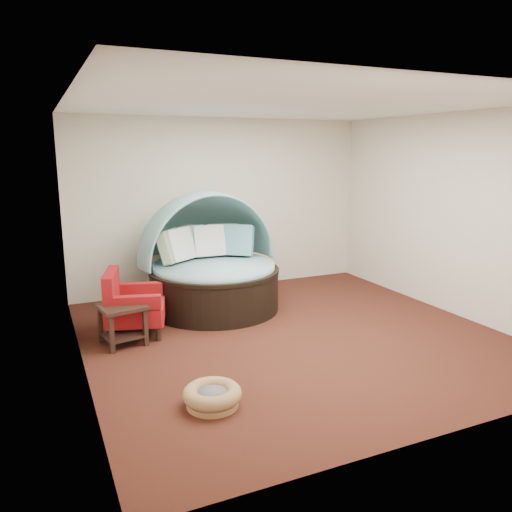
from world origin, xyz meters
name	(u,v)px	position (x,y,z in m)	size (l,w,h in m)	color
floor	(293,335)	(0.00, 0.00, 0.00)	(5.00, 5.00, 0.00)	#471D14
wall_back	(222,205)	(0.00, 2.50, 1.40)	(5.00, 5.00, 0.00)	beige
wall_front	(452,270)	(0.00, -2.50, 1.40)	(5.00, 5.00, 0.00)	beige
wall_left	(75,240)	(-2.50, 0.00, 1.40)	(5.00, 5.00, 0.00)	beige
wall_right	(451,215)	(2.50, 0.00, 1.40)	(5.00, 5.00, 0.00)	beige
ceiling	(296,104)	(0.00, 0.00, 2.80)	(5.00, 5.00, 0.00)	white
canopy_daybed	(210,255)	(-0.56, 1.52, 0.80)	(2.16, 2.09, 1.72)	black
pet_basket	(212,396)	(-1.51, -1.27, 0.10)	(0.69, 0.69, 0.19)	olive
red_armchair	(131,305)	(-1.84, 0.87, 0.38)	(0.87, 0.87, 0.83)	black
side_table	(122,319)	(-2.00, 0.57, 0.32)	(0.60, 0.60, 0.49)	black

